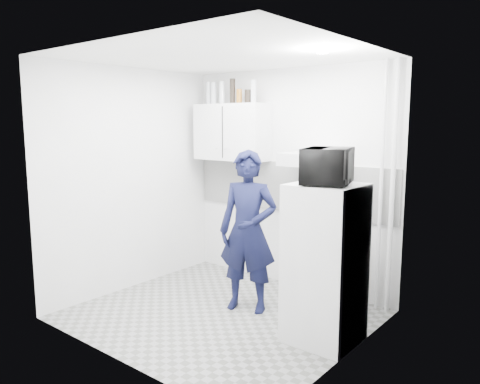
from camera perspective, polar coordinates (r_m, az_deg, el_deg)
The scene contains 24 objects.
floor at distance 5.02m, azimuth -2.32°, elevation -14.66°, with size 2.80×2.80×0.00m, color gray.
ceiling at distance 4.65m, azimuth -2.52°, elevation 16.24°, with size 2.80×2.80×0.00m, color white.
wall_back at distance 5.65m, azimuth 5.99°, elevation 1.62°, with size 2.80×2.80×0.00m, color silver.
wall_left at distance 5.68m, azimuth -13.09°, elevation 1.47°, with size 2.60×2.60×0.00m, color silver.
wall_right at distance 3.89m, azimuth 13.26°, elevation -1.68°, with size 2.60×2.60×0.00m, color silver.
person at distance 4.89m, azimuth 0.98°, elevation -4.81°, with size 0.62×0.41×1.69m, color black.
stove at distance 5.29m, azimuth 10.61°, elevation -8.98°, with size 0.50×0.50×0.79m, color silver.
fridge at distance 4.30m, azimuth 10.33°, elevation -8.57°, with size 0.60×0.60×1.44m, color white.
stove_top at distance 5.18m, azimuth 10.74°, elevation -4.63°, with size 0.48×0.48×0.03m, color black.
saucepan at distance 5.13m, azimuth 10.11°, elevation -3.99°, with size 0.19×0.19×0.10m, color silver.
microwave at distance 4.13m, azimuth 10.66°, elevation 3.14°, with size 0.38×0.57×0.31m, color black.
bottle_a at distance 6.18m, azimuth -3.84°, elevation 11.91°, with size 0.07×0.07×0.29m, color #B2B7BC.
bottle_b at distance 6.12m, azimuth -3.23°, elevation 11.91°, with size 0.07×0.07×0.28m, color #B2B7BC.
bottle_c at distance 6.03m, azimuth -2.22°, elevation 12.00°, with size 0.07×0.07×0.28m, color #B2B7BC.
bottle_d at distance 5.92m, azimuth -0.92°, elevation 12.18°, with size 0.07×0.07×0.31m, color black.
canister_a at distance 5.85m, azimuth -0.10°, elevation 11.59°, with size 0.07×0.07×0.18m, color brown.
canister_b at distance 5.76m, azimuth 1.00°, elevation 11.57°, with size 0.09×0.09×0.16m, color black.
bottle_e at distance 5.71m, azimuth 1.68°, elevation 12.14°, with size 0.07×0.07×0.27m, color #B2B7BC.
upper_cabinet at distance 5.92m, azimuth -1.02°, elevation 7.31°, with size 1.00×0.35×0.70m, color white.
range_hood at distance 5.18m, azimuth 8.71°, elevation 3.94°, with size 0.60×0.50×0.14m, color silver.
backsplash at distance 5.65m, azimuth 5.89°, elevation 0.60°, with size 2.74×0.03×0.60m, color white.
pipe_a at distance 4.99m, azimuth 18.08°, elevation 0.34°, with size 0.05×0.05×2.60m, color silver.
pipe_b at distance 5.04m, azimuth 16.81°, elevation 0.46°, with size 0.04×0.04×2.60m, color silver.
ceiling_spot_fixture at distance 4.24m, azimuth 10.02°, elevation 16.48°, with size 0.10×0.10×0.02m, color white.
Camera 1 is at (3.05, -3.46, 1.97)m, focal length 35.00 mm.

